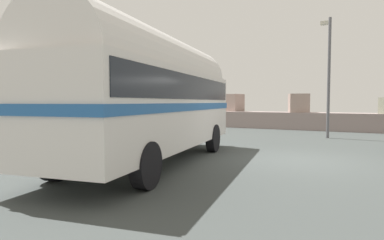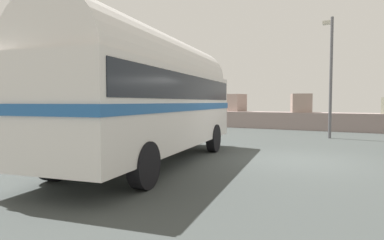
{
  "view_description": "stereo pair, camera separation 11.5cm",
  "coord_description": "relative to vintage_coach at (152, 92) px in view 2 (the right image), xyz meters",
  "views": [
    {
      "loc": [
        2.08,
        -10.0,
        1.76
      ],
      "look_at": [
        -2.72,
        -1.27,
        1.21
      ],
      "focal_mm": 30.83,
      "sensor_mm": 36.0,
      "label": 1
    },
    {
      "loc": [
        2.18,
        -9.94,
        1.76
      ],
      "look_at": [
        -2.72,
        -1.27,
        1.21
      ],
      "focal_mm": 30.83,
      "sensor_mm": 36.0,
      "label": 2
    }
  ],
  "objects": [
    {
      "name": "ground",
      "position": [
        3.39,
        2.4,
        -2.04
      ],
      "size": [
        32.0,
        26.0,
        0.02
      ],
      "color": "#3C4140"
    },
    {
      "name": "breakwater",
      "position": [
        3.62,
        14.19,
        -1.35
      ],
      "size": [
        31.36,
        2.25,
        2.47
      ],
      "color": "gray",
      "rests_on": "ground"
    },
    {
      "name": "vintage_coach",
      "position": [
        0.0,
        0.0,
        0.0
      ],
      "size": [
        3.94,
        8.88,
        3.7
      ],
      "rotation": [
        0.0,
        0.0,
        0.18
      ],
      "color": "black",
      "rests_on": "ground"
    },
    {
      "name": "lamp_post",
      "position": [
        3.55,
        9.5,
        1.23
      ],
      "size": [
        0.58,
        0.85,
        5.77
      ],
      "color": "#5B5B60",
      "rests_on": "ground"
    }
  ]
}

